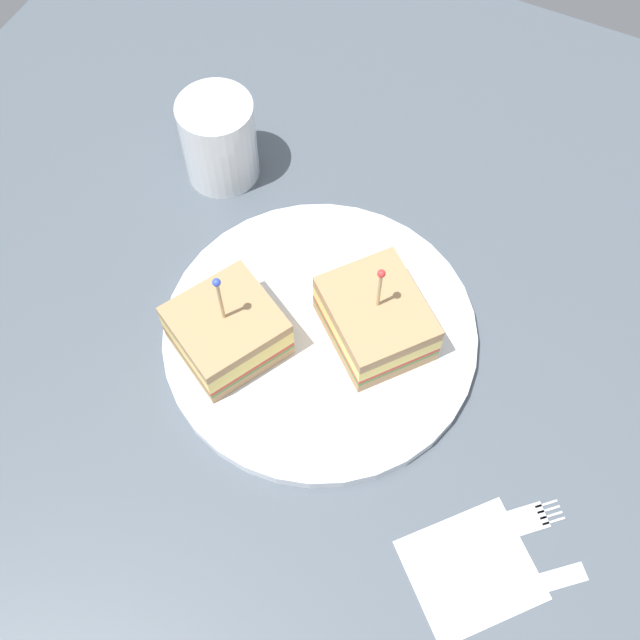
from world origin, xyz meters
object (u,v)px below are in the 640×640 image
at_px(napkin, 471,570).
at_px(sandwich_half_back, 227,331).
at_px(sandwich_half_front, 376,319).
at_px(knife, 523,589).
at_px(plate, 320,334).
at_px(fork, 506,526).
at_px(drink_glass, 220,143).

bearing_deg(napkin, sandwich_half_back, 161.90).
xyz_separation_m(sandwich_half_front, knife, (0.20, -0.15, -0.04)).
relative_size(plate, fork, 2.79).
relative_size(sandwich_half_back, drink_glass, 1.23).
relative_size(plate, sandwich_half_back, 2.51).
distance_m(plate, fork, 0.23).
bearing_deg(drink_glass, fork, -29.82).
relative_size(drink_glass, fork, 0.91).
distance_m(sandwich_half_front, napkin, 0.22).
xyz_separation_m(plate, drink_glass, (-0.18, 0.13, 0.04)).
bearing_deg(sandwich_half_back, knife, -15.07).
height_order(sandwich_half_front, fork, sandwich_half_front).
xyz_separation_m(sandwich_half_front, drink_glass, (-0.22, 0.11, 0.00)).
distance_m(sandwich_half_back, napkin, 0.28).
relative_size(sandwich_half_back, fork, 1.11).
height_order(plate, napkin, plate).
bearing_deg(napkin, fork, 73.77).
xyz_separation_m(plate, sandwich_half_front, (0.05, 0.02, 0.03)).
distance_m(sandwich_half_front, knife, 0.25).
bearing_deg(fork, knife, -55.00).
bearing_deg(sandwich_half_front, fork, -33.22).
height_order(plate, sandwich_half_front, sandwich_half_front).
xyz_separation_m(plate, sandwich_half_back, (-0.07, -0.05, 0.03)).
relative_size(sandwich_half_back, napkin, 1.17).
bearing_deg(sandwich_half_front, drink_glass, 152.94).
bearing_deg(knife, napkin, -174.33).
xyz_separation_m(sandwich_half_front, fork, (0.17, -0.11, -0.04)).
height_order(napkin, knife, knife).
bearing_deg(plate, drink_glass, 143.02).
bearing_deg(sandwich_half_front, knife, -37.50).
height_order(plate, knife, plate).
relative_size(plate, drink_glass, 3.08).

